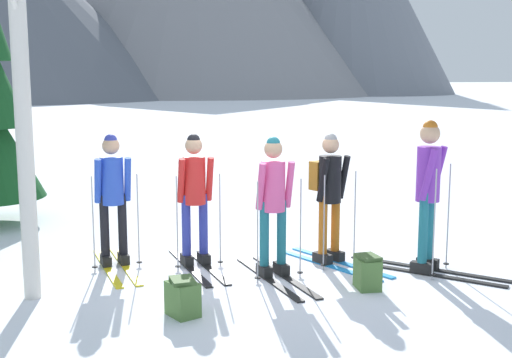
% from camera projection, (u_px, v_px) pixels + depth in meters
% --- Properties ---
extents(ground_plane, '(400.00, 400.00, 0.00)m').
position_uv_depth(ground_plane, '(251.00, 269.00, 8.08)').
color(ground_plane, white).
extents(skier_in_blue, '(0.61, 1.73, 1.64)m').
position_uv_depth(skier_in_blue, '(113.00, 196.00, 8.08)').
color(skier_in_blue, yellow).
rests_on(skier_in_blue, ground).
extents(skier_in_red, '(0.61, 1.72, 1.64)m').
position_uv_depth(skier_in_red, '(194.00, 193.00, 8.12)').
color(skier_in_red, black).
rests_on(skier_in_red, ground).
extents(skier_in_pink, '(0.61, 1.78, 1.65)m').
position_uv_depth(skier_in_pink, '(273.00, 202.00, 7.66)').
color(skier_in_pink, black).
rests_on(skier_in_pink, ground).
extents(skier_in_black, '(0.89, 1.73, 1.64)m').
position_uv_depth(skier_in_black, '(329.00, 191.00, 8.22)').
color(skier_in_black, '#1E84D1').
rests_on(skier_in_black, ground).
extents(skier_in_purple, '(1.36, 1.59, 1.83)m').
position_uv_depth(skier_in_purple, '(429.00, 189.00, 7.81)').
color(skier_in_purple, black).
rests_on(skier_in_purple, ground).
extents(birch_tree_tall, '(0.84, 0.94, 5.25)m').
position_uv_depth(birch_tree_tall, '(20.00, 41.00, 6.62)').
color(birch_tree_tall, silver).
rests_on(birch_tree_tall, ground).
extents(backpack_on_snow_front, '(0.33, 0.38, 0.38)m').
position_uv_depth(backpack_on_snow_front, '(183.00, 297.00, 6.48)').
color(backpack_on_snow_front, '#4C7238').
rests_on(backpack_on_snow_front, ground).
extents(backpack_on_snow_beside, '(0.29, 0.36, 0.38)m').
position_uv_depth(backpack_on_snow_beside, '(367.00, 272.00, 7.31)').
color(backpack_on_snow_beside, '#4C7238').
rests_on(backpack_on_snow_beside, ground).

